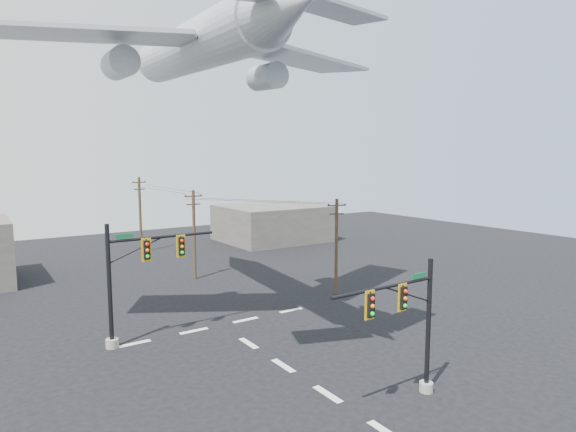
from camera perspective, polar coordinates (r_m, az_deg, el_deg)
ground at (r=25.55m, az=4.72°, el=-20.31°), size 120.00×120.00×0.00m
lane_markings at (r=29.49m, az=-2.05°, el=-16.42°), size 14.00×21.20×0.01m
signal_mast_near at (r=24.27m, az=14.33°, el=-12.60°), size 6.54×0.75×6.83m
signal_mast_far at (r=31.84m, az=-17.78°, el=-7.14°), size 7.26×0.85×7.74m
utility_pole_a at (r=41.37m, az=5.75°, el=-3.41°), size 1.60×0.65×8.26m
utility_pole_b at (r=47.16m, az=-11.06°, el=-1.98°), size 1.75×0.29×8.66m
utility_pole_c at (r=62.53m, az=-17.11°, el=0.33°), size 1.87×0.67×9.36m
power_lines at (r=49.08m, az=-10.01°, el=2.60°), size 9.74×28.26×0.53m
airliner at (r=34.74m, az=-10.76°, el=19.03°), size 28.41×29.93×7.98m
building_right at (r=68.77m, az=-1.80°, el=-0.82°), size 14.00×12.00×5.00m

